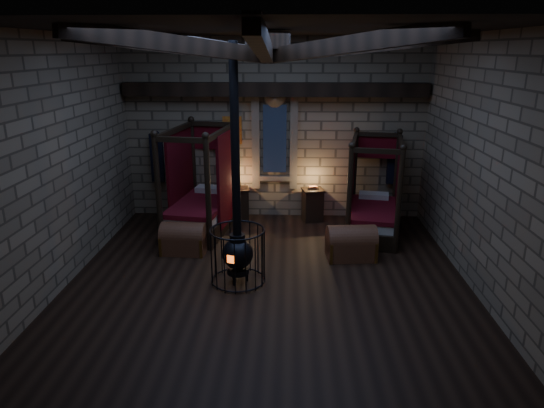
{
  "coord_description": "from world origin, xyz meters",
  "views": [
    {
      "loc": [
        0.36,
        -7.86,
        3.92
      ],
      "look_at": [
        0.04,
        0.6,
        1.21
      ],
      "focal_mm": 32.0,
      "sensor_mm": 36.0,
      "label": 1
    }
  ],
  "objects_px": {
    "stove": "(238,250)",
    "trunk_left": "(184,239)",
    "bed_right": "(373,211)",
    "trunk_right": "(351,244)",
    "bed_left": "(203,205)"
  },
  "relations": [
    {
      "from": "stove",
      "to": "trunk_left",
      "type": "bearing_deg",
      "value": 154.59
    },
    {
      "from": "trunk_right",
      "to": "stove",
      "type": "relative_size",
      "value": 0.24
    },
    {
      "from": "bed_left",
      "to": "stove",
      "type": "distance_m",
      "value": 2.81
    },
    {
      "from": "bed_left",
      "to": "stove",
      "type": "height_order",
      "value": "stove"
    },
    {
      "from": "bed_right",
      "to": "trunk_right",
      "type": "xyz_separation_m",
      "value": [
        -0.63,
        -1.39,
        -0.22
      ]
    },
    {
      "from": "bed_left",
      "to": "bed_right",
      "type": "relative_size",
      "value": 1.08
    },
    {
      "from": "trunk_left",
      "to": "trunk_right",
      "type": "distance_m",
      "value": 3.33
    },
    {
      "from": "bed_right",
      "to": "trunk_left",
      "type": "height_order",
      "value": "bed_right"
    },
    {
      "from": "trunk_left",
      "to": "stove",
      "type": "bearing_deg",
      "value": -42.25
    },
    {
      "from": "bed_left",
      "to": "bed_right",
      "type": "distance_m",
      "value": 3.8
    },
    {
      "from": "stove",
      "to": "bed_left",
      "type": "bearing_deg",
      "value": 132.57
    },
    {
      "from": "trunk_right",
      "to": "bed_right",
      "type": "bearing_deg",
      "value": 60.33
    },
    {
      "from": "bed_left",
      "to": "trunk_left",
      "type": "relative_size",
      "value": 2.59
    },
    {
      "from": "bed_left",
      "to": "bed_right",
      "type": "xyz_separation_m",
      "value": [
        3.8,
        -0.11,
        -0.05
      ]
    },
    {
      "from": "bed_left",
      "to": "trunk_right",
      "type": "height_order",
      "value": "bed_left"
    }
  ]
}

